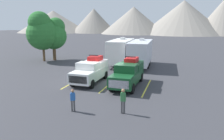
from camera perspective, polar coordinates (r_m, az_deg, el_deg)
name	(u,v)px	position (r m, az deg, el deg)	size (l,w,h in m)	color
ground_plane	(110,83)	(21.11, -0.45, -3.50)	(240.00, 240.00, 0.00)	#38383D
pickup_truck_a	(91,70)	(21.50, -5.57, -0.08)	(2.25, 5.33, 2.59)	white
pickup_truck_b	(128,73)	(20.23, 4.25, -0.76)	(2.19, 5.90, 2.61)	#144723
lot_stripe_a	(75,81)	(22.03, -9.74, -2.99)	(0.12, 5.50, 0.01)	gold
lot_stripe_b	(109,84)	(20.71, -0.81, -3.80)	(0.12, 5.50, 0.01)	gold
lot_stripe_c	(147,88)	(19.95, 9.08, -4.59)	(0.12, 5.50, 0.01)	gold
camper_trailer_a	(121,51)	(29.79, 2.36, 5.04)	(2.84, 8.27, 3.75)	white
camper_trailer_b	(140,52)	(29.00, 7.48, 4.67)	(2.82, 8.94, 3.68)	silver
person_a	(73,99)	(14.59, -10.24, -7.43)	(0.30, 0.27, 1.52)	#3F3F42
person_b	(123,99)	(14.04, 2.91, -7.70)	(0.37, 0.23, 1.66)	#3F3F42
tree_a	(54,34)	(34.88, -14.96, 9.14)	(4.01, 4.01, 6.52)	brown
tree_b	(42,31)	(34.35, -17.92, 9.63)	(4.73, 4.73, 7.38)	brown
mountain_ridge	(144,20)	(116.65, 8.31, 12.91)	(163.24, 42.83, 17.12)	gray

